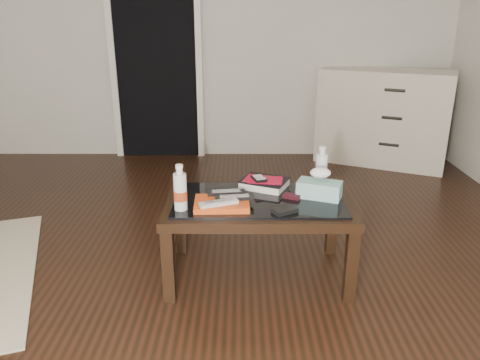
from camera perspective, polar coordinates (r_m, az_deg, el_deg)
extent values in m
plane|color=black|center=(2.66, -9.34, -12.45)|extent=(5.00, 5.00, 0.00)
plane|color=beige|center=(4.73, -5.36, 19.06)|extent=(5.00, 0.00, 5.00)
cube|color=black|center=(4.77, -10.21, 14.64)|extent=(0.80, 0.05, 2.00)
cube|color=silver|center=(4.83, -15.33, 14.33)|extent=(0.06, 0.04, 2.04)
cube|color=silver|center=(4.69, -5.04, 14.78)|extent=(0.06, 0.04, 2.04)
cube|color=black|center=(2.42, -8.72, -10.33)|extent=(0.06, 0.06, 0.40)
cube|color=black|center=(2.46, 13.36, -10.19)|extent=(0.06, 0.06, 0.40)
cube|color=black|center=(2.88, -7.22, -5.14)|extent=(0.06, 0.06, 0.40)
cube|color=black|center=(2.91, 11.14, -5.09)|extent=(0.06, 0.06, 0.40)
cube|color=black|center=(2.53, 2.25, -3.05)|extent=(1.00, 0.60, 0.05)
cube|color=black|center=(2.52, 2.26, -2.40)|extent=(0.90, 0.50, 0.01)
cube|color=beige|center=(4.75, 17.06, 7.34)|extent=(1.30, 0.96, 0.90)
cylinder|color=black|center=(4.55, 17.71, 4.16)|extent=(0.18, 0.11, 0.04)
cylinder|color=black|center=(4.50, 18.04, 7.22)|extent=(0.18, 0.11, 0.04)
cylinder|color=black|center=(4.45, 18.39, 10.36)|extent=(0.18, 0.11, 0.04)
cube|color=#C64112|center=(2.41, -2.24, -2.89)|extent=(0.29, 0.22, 0.03)
cube|color=#ACACB1|center=(2.35, -2.62, -2.78)|extent=(0.20, 0.12, 0.02)
cube|color=black|center=(2.42, -0.70, -2.14)|extent=(0.20, 0.07, 0.02)
cube|color=black|center=(2.48, -1.69, -1.52)|extent=(0.20, 0.07, 0.02)
cube|color=black|center=(2.67, 2.98, -0.40)|extent=(0.31, 0.28, 0.05)
cube|color=#B00B27|center=(2.66, 2.68, 0.13)|extent=(0.22, 0.19, 0.01)
cube|color=black|center=(2.64, 2.32, 0.22)|extent=(0.09, 0.12, 0.02)
cube|color=black|center=(2.53, 6.34, -1.98)|extent=(0.10, 0.08, 0.02)
cube|color=black|center=(2.35, 5.49, -3.71)|extent=(0.14, 0.12, 0.02)
cylinder|color=silver|center=(2.35, -7.31, -0.88)|extent=(0.08, 0.08, 0.24)
cylinder|color=white|center=(2.69, 9.90, 1.62)|extent=(0.08, 0.08, 0.24)
cube|color=teal|center=(2.55, 9.65, -1.14)|extent=(0.26, 0.19, 0.09)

